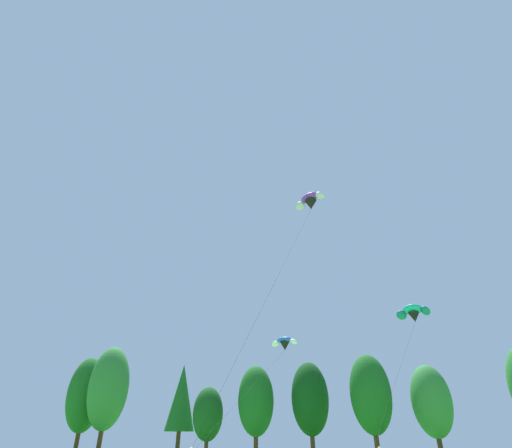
% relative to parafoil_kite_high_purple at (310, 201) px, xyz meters
% --- Properties ---
extents(treeline_tree_a, '(5.59, 5.59, 14.04)m').
position_rel_parafoil_kite_high_purple_xyz_m(treeline_tree_a, '(-40.86, 19.26, -16.12)').
color(treeline_tree_a, '#472D19').
rests_on(treeline_tree_a, ground_plane).
extents(treeline_tree_b, '(5.88, 5.88, 15.11)m').
position_rel_parafoil_kite_high_purple_xyz_m(treeline_tree_b, '(-35.77, 17.91, -15.47)').
color(treeline_tree_b, '#472D19').
rests_on(treeline_tree_b, ground_plane).
extents(treeline_tree_c, '(4.40, 4.40, 12.73)m').
position_rel_parafoil_kite_high_purple_xyz_m(treeline_tree_c, '(-25.91, 22.87, -16.64)').
color(treeline_tree_c, '#472D19').
rests_on(treeline_tree_c, ground_plane).
extents(treeline_tree_d, '(4.21, 4.21, 8.92)m').
position_rel_parafoil_kite_high_purple_xyz_m(treeline_tree_d, '(-20.02, 20.03, -19.22)').
color(treeline_tree_d, '#472D19').
rests_on(treeline_tree_d, ground_plane).
extents(treeline_tree_e, '(4.91, 4.91, 11.52)m').
position_rel_parafoil_kite_high_purple_xyz_m(treeline_tree_e, '(-13.04, 20.40, -17.64)').
color(treeline_tree_e, '#472D19').
rests_on(treeline_tree_e, ground_plane).
extents(treeline_tree_f, '(4.97, 4.97, 11.72)m').
position_rel_parafoil_kite_high_purple_xyz_m(treeline_tree_f, '(-5.61, 21.20, -17.52)').
color(treeline_tree_f, '#472D19').
rests_on(treeline_tree_f, ground_plane).
extents(treeline_tree_g, '(4.99, 4.99, 11.82)m').
position_rel_parafoil_kite_high_purple_xyz_m(treeline_tree_g, '(2.52, 18.57, -17.46)').
color(treeline_tree_g, '#472D19').
rests_on(treeline_tree_g, ground_plane).
extents(treeline_tree_h, '(4.57, 4.57, 10.26)m').
position_rel_parafoil_kite_high_purple_xyz_m(treeline_tree_h, '(9.36, 19.10, -18.41)').
color(treeline_tree_h, '#472D19').
rests_on(treeline_tree_h, ground_plane).
extents(parafoil_kite_high_purple, '(7.67, 14.51, 24.38)m').
position_rel_parafoil_kite_high_purple_xyz_m(parafoil_kite_high_purple, '(0.00, 0.00, 0.00)').
color(parafoil_kite_high_purple, purple).
extents(parafoil_kite_mid_teal, '(6.37, 14.09, 12.69)m').
position_rel_parafoil_kite_high_purple_xyz_m(parafoil_kite_mid_teal, '(8.51, 6.35, -11.26)').
color(parafoil_kite_mid_teal, teal).
extents(parafoil_kite_far_blue_white, '(3.33, 22.08, 11.28)m').
position_rel_parafoil_kite_high_purple_xyz_m(parafoil_kite_far_blue_white, '(-5.51, 8.19, -12.90)').
color(parafoil_kite_far_blue_white, blue).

